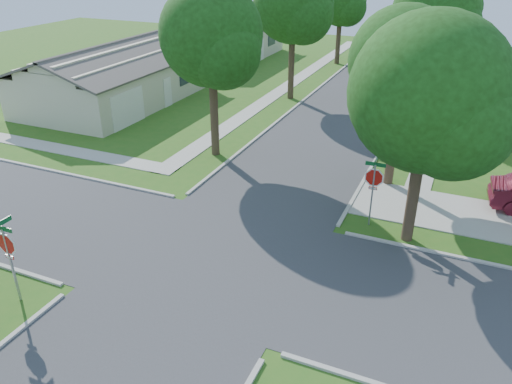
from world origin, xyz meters
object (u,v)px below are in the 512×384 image
at_px(tree_e_near, 404,67).
at_px(tree_e_far, 451,2).
at_px(tree_w_mid, 294,6).
at_px(stop_sign_sw, 7,248).
at_px(car_curb_west, 374,59).
at_px(tree_e_mid, 435,17).
at_px(stop_sign_ne, 374,180).
at_px(tree_ne_corner, 430,101).
at_px(house_nw_near, 114,81).
at_px(car_curb_east, 388,75).
at_px(house_nw_far, 222,42).
at_px(tree_w_far, 341,3).
at_px(tree_w_near, 212,40).

distance_m(tree_e_near, tree_e_far, 25.00).
bearing_deg(tree_w_mid, stop_sign_sw, -90.13).
bearing_deg(car_curb_west, tree_e_mid, 117.78).
bearing_deg(stop_sign_ne, tree_ne_corner, -16.55).
relative_size(tree_e_mid, tree_w_mid, 0.96).
bearing_deg(stop_sign_sw, house_nw_near, 119.83).
distance_m(tree_e_near, car_curb_east, 20.02).
distance_m(tree_e_mid, car_curb_east, 9.64).
height_order(stop_sign_sw, tree_e_near, tree_e_near).
relative_size(tree_ne_corner, house_nw_near, 0.64).
relative_size(tree_e_near, tree_w_mid, 0.87).
distance_m(tree_w_mid, house_nw_far, 16.56).
height_order(tree_e_mid, tree_w_far, tree_e_mid).
bearing_deg(tree_e_mid, car_curb_east, 116.65).
bearing_deg(tree_e_mid, tree_e_far, 90.02).
height_order(tree_w_near, car_curb_west, tree_w_near).
height_order(tree_e_near, house_nw_near, tree_e_near).
distance_m(tree_e_near, house_nw_far, 31.24).
distance_m(tree_w_near, tree_w_far, 25.01).
bearing_deg(tree_e_far, house_nw_near, -137.50).
distance_m(tree_e_mid, tree_e_far, 13.00).
height_order(tree_e_far, car_curb_east, tree_e_far).
bearing_deg(car_curb_west, stop_sign_sw, 88.15).
xyz_separation_m(stop_sign_sw, tree_ne_corner, (11.06, 8.91, 3.56)).
bearing_deg(stop_sign_sw, car_curb_west, 84.84).
relative_size(tree_e_mid, house_nw_far, 0.68).
xyz_separation_m(tree_e_mid, tree_e_far, (-0.00, 13.00, -0.27)).
relative_size(house_nw_near, car_curb_east, 2.99).
height_order(house_nw_far, car_curb_east, house_nw_far).
xyz_separation_m(tree_e_near, house_nw_far, (-20.74, 22.99, -4.13)).
distance_m(tree_e_mid, car_curb_west, 15.41).
relative_size(tree_w_far, car_curb_east, 1.77).
bearing_deg(tree_e_far, car_curb_east, -121.02).
bearing_deg(car_curb_east, house_nw_near, -146.61).
bearing_deg(tree_e_far, stop_sign_ne, -90.10).
relative_size(stop_sign_sw, house_nw_near, 0.22).
distance_m(tree_w_far, car_curb_west, 5.91).
bearing_deg(tree_ne_corner, stop_sign_ne, 163.45).
bearing_deg(tree_e_near, tree_ne_corner, -71.47).
distance_m(tree_e_mid, tree_w_near, 15.25).
height_order(tree_e_near, tree_ne_corner, tree_ne_corner).
distance_m(tree_e_near, tree_w_far, 26.71).
xyz_separation_m(stop_sign_ne, house_nw_far, (-20.69, 27.30, -0.51)).
relative_size(stop_sign_sw, house_nw_far, 0.22).
distance_m(tree_e_far, house_nw_near, 28.49).
distance_m(stop_sign_sw, car_curb_east, 33.35).
bearing_deg(tree_w_far, tree_e_near, -69.39).
xyz_separation_m(tree_e_far, house_nw_far, (-20.75, -2.01, -4.46)).
xyz_separation_m(stop_sign_ne, tree_e_mid, (0.06, 16.31, 4.22)).
distance_m(tree_w_near, house_nw_far, 26.05).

